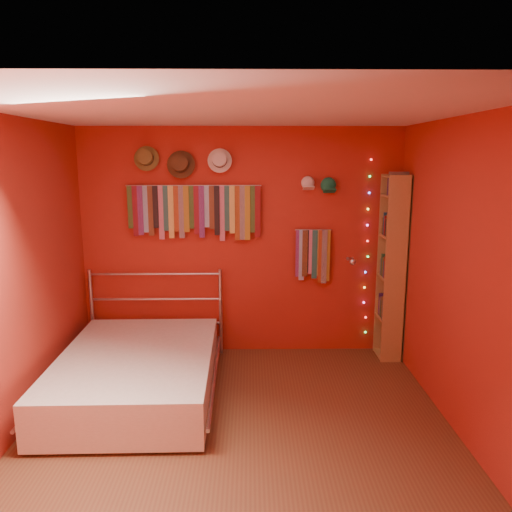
{
  "coord_description": "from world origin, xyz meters",
  "views": [
    {
      "loc": [
        0.09,
        -3.68,
        2.19
      ],
      "look_at": [
        0.15,
        0.9,
        1.27
      ],
      "focal_mm": 35.0,
      "sensor_mm": 36.0,
      "label": 1
    }
  ],
  "objects_px": {
    "tie_rack": "(195,209)",
    "bookshelf": "(395,267)",
    "bed": "(137,372)",
    "reading_lamp": "(352,261)"
  },
  "relations": [
    {
      "from": "bookshelf",
      "to": "reading_lamp",
      "type": "bearing_deg",
      "value": -177.53
    },
    {
      "from": "reading_lamp",
      "to": "bed",
      "type": "relative_size",
      "value": 0.15
    },
    {
      "from": "tie_rack",
      "to": "bookshelf",
      "type": "height_order",
      "value": "bookshelf"
    },
    {
      "from": "tie_rack",
      "to": "bed",
      "type": "bearing_deg",
      "value": -113.3
    },
    {
      "from": "bookshelf",
      "to": "bed",
      "type": "height_order",
      "value": "bookshelf"
    },
    {
      "from": "tie_rack",
      "to": "reading_lamp",
      "type": "bearing_deg",
      "value": -5.96
    },
    {
      "from": "bookshelf",
      "to": "bed",
      "type": "bearing_deg",
      "value": -161.05
    },
    {
      "from": "reading_lamp",
      "to": "bed",
      "type": "bearing_deg",
      "value": -157.7
    },
    {
      "from": "bookshelf",
      "to": "bed",
      "type": "distance_m",
      "value": 2.87
    },
    {
      "from": "tie_rack",
      "to": "bookshelf",
      "type": "distance_m",
      "value": 2.24
    }
  ]
}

